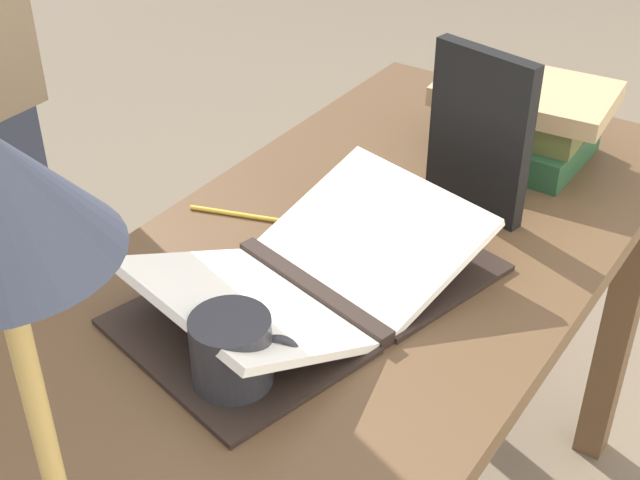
{
  "coord_description": "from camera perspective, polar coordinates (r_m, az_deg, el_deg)",
  "views": [
    {
      "loc": [
        0.82,
        0.53,
        1.48
      ],
      "look_at": [
        0.03,
        -0.0,
        0.84
      ],
      "focal_mm": 50.0,
      "sensor_mm": 36.0,
      "label": 1
    }
  ],
  "objects": [
    {
      "name": "reading_desk",
      "position": [
        1.29,
        0.71,
        -6.57
      ],
      "size": [
        1.42,
        0.62,
        0.76
      ],
      "color": "brown",
      "rests_on": "ground_plane"
    },
    {
      "name": "open_book",
      "position": [
        1.17,
        -0.52,
        -2.53
      ],
      "size": [
        0.55,
        0.4,
        0.09
      ],
      "rotation": [
        0.0,
        0.0,
        -0.24
      ],
      "color": "black",
      "rests_on": "reading_desk"
    },
    {
      "name": "book_stack_tall",
      "position": [
        1.53,
        12.86,
        7.55
      ],
      "size": [
        0.21,
        0.29,
        0.13
      ],
      "color": "#234C2D",
      "rests_on": "reading_desk"
    },
    {
      "name": "book_standing_upright",
      "position": [
        1.33,
        10.18,
        6.71
      ],
      "size": [
        0.06,
        0.17,
        0.26
      ],
      "rotation": [
        0.0,
        0.0,
        -0.2
      ],
      "color": "black",
      "rests_on": "reading_desk"
    },
    {
      "name": "reading_lamp",
      "position": [
        0.61,
        -19.82,
        -0.93
      ],
      "size": [
        0.17,
        0.17,
        0.49
      ],
      "color": "tan",
      "rests_on": "reading_desk"
    },
    {
      "name": "coffee_mug",
      "position": [
        1.03,
        -5.58,
        -7.21
      ],
      "size": [
        0.1,
        0.12,
        0.1
      ],
      "rotation": [
        0.0,
        0.0,
        2.17
      ],
      "color": "#28282D",
      "rests_on": "reading_desk"
    },
    {
      "name": "pencil",
      "position": [
        1.36,
        -5.49,
        1.68
      ],
      "size": [
        0.05,
        0.14,
        0.01
      ],
      "rotation": [
        0.0,
        0.0,
        0.32
      ],
      "color": "gold",
      "rests_on": "reading_desk"
    }
  ]
}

